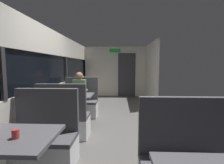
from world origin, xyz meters
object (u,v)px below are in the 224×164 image
bench_near_window_facing_entry (43,143)px  seated_passenger (80,98)px  bench_mid_window_facing_end (65,121)px  coffee_cup_primary (16,134)px  dining_table_near_window (11,145)px  dining_table_mid_window (74,99)px  bench_mid_window_facing_entry (81,105)px

bench_near_window_facing_entry → seated_passenger: (0.00, 2.29, 0.21)m
bench_mid_window_facing_end → coffee_cup_primary: bearing=-86.9°
dining_table_near_window → dining_table_mid_window: (0.00, 2.36, 0.00)m
dining_table_near_window → coffee_cup_primary: bearing=-30.1°
bench_near_window_facing_entry → seated_passenger: seated_passenger is taller
coffee_cup_primary → dining_table_mid_window: bearing=92.2°
dining_table_mid_window → bench_mid_window_facing_end: 0.77m
bench_mid_window_facing_entry → bench_near_window_facing_entry: bearing=-90.0°
dining_table_near_window → bench_near_window_facing_entry: (0.00, 0.70, -0.31)m
coffee_cup_primary → bench_mid_window_facing_end: bearing=93.1°
bench_mid_window_facing_end → bench_near_window_facing_entry: bearing=-90.0°
dining_table_near_window → bench_mid_window_facing_end: bearing=90.0°
dining_table_near_window → bench_mid_window_facing_end: bench_mid_window_facing_end is taller
dining_table_near_window → seated_passenger: seated_passenger is taller
bench_mid_window_facing_entry → dining_table_near_window: bearing=-90.0°
dining_table_near_window → dining_table_mid_window: size_ratio=1.00×
seated_passenger → dining_table_near_window: bearing=-90.0°
bench_mid_window_facing_end → coffee_cup_primary: bench_mid_window_facing_end is taller
bench_mid_window_facing_end → seated_passenger: (0.00, 1.33, 0.21)m
dining_table_near_window → bench_mid_window_facing_entry: size_ratio=0.82×
dining_table_mid_window → coffee_cup_primary: coffee_cup_primary is taller
bench_mid_window_facing_entry → seated_passenger: seated_passenger is taller
bench_mid_window_facing_entry → coffee_cup_primary: size_ratio=12.22×
bench_mid_window_facing_entry → bench_mid_window_facing_end: bearing=-90.0°
bench_mid_window_facing_end → bench_mid_window_facing_entry: same height
seated_passenger → coffee_cup_primary: seated_passenger is taller
seated_passenger → bench_near_window_facing_entry: bearing=-90.0°
dining_table_near_window → bench_mid_window_facing_entry: bearing=90.0°
dining_table_near_window → dining_table_mid_window: 2.36m
dining_table_near_window → bench_mid_window_facing_end: (0.00, 1.66, -0.31)m
bench_mid_window_facing_entry → seated_passenger: size_ratio=0.87×
dining_table_mid_window → seated_passenger: seated_passenger is taller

